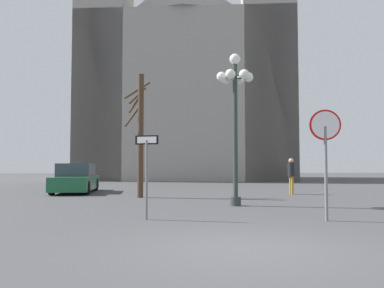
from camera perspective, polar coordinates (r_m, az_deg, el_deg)
ground_plane at (r=6.81m, az=7.85°, el=-14.86°), size 120.00×120.00×0.00m
cathedral at (r=39.16m, az=-0.63°, el=9.06°), size 20.85×15.95×30.88m
stop_sign at (r=10.49m, az=18.71°, el=0.21°), size 0.77×0.20×2.80m
one_way_arrow_sign at (r=10.20m, az=-6.58°, el=-3.18°), size 0.60×0.26×2.16m
street_lamp at (r=13.82m, az=6.25°, el=6.25°), size 1.28×1.16×5.27m
bare_tree at (r=17.17m, az=-7.50°, el=1.76°), size 1.15×0.90×5.33m
parked_car_near_green at (r=20.90m, az=-16.42°, el=-4.86°), size 1.93×4.60×1.47m
pedestrian_walking at (r=19.40m, az=14.13°, el=-4.01°), size 0.32×0.32×1.71m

